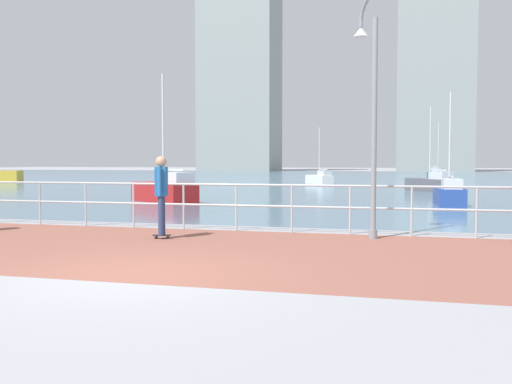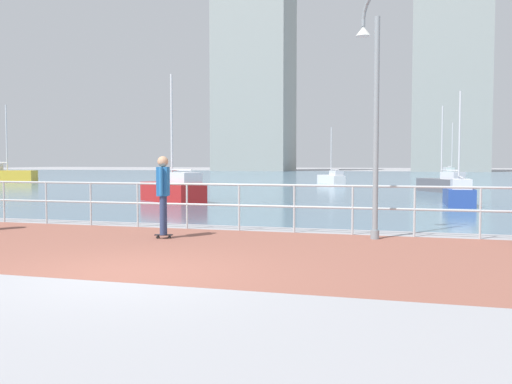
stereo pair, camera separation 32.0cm
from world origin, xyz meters
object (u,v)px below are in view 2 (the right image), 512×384
Objects in this scene: sailboat_gray at (332,178)px; sailboat_navy at (451,176)px; sailboat_blue at (443,184)px; sailboat_yellow at (459,195)px; lamppost at (372,103)px; skateboarder at (163,189)px; sailboat_teal at (174,190)px; sailboat_red at (5,175)px.

sailboat_navy is (9.23, 7.71, 0.07)m from sailboat_gray.
sailboat_navy reaches higher than sailboat_gray.
sailboat_yellow is at bearing -89.00° from sailboat_blue.
lamppost is 2.97× the size of skateboarder.
sailboat_navy is 1.04× the size of sailboat_blue.
sailboat_gray is 0.86× the size of sailboat_navy.
lamppost is at bearing -103.77° from sailboat_yellow.
sailboat_blue is (7.77, -9.99, 0.05)m from sailboat_gray.
sailboat_gray is at bearing 80.63° from sailboat_teal.
sailboat_red is (-23.27, 17.41, 0.10)m from sailboat_teal.
sailboat_gray is 0.98× the size of sailboat_yellow.
sailboat_red is (-36.06, -11.84, 0.13)m from sailboat_navy.
skateboarder is 31.91m from sailboat_gray.
sailboat_teal reaches higher than sailboat_gray.
sailboat_red reaches higher than skateboarder.
sailboat_gray is at bearing -140.15° from sailboat_navy.
sailboat_yellow is at bearing -68.37° from sailboat_gray.
skateboarder is 40.47m from sailboat_navy.
sailboat_yellow is 0.69× the size of sailboat_red.
sailboat_red reaches higher than sailboat_blue.
lamppost reaches higher than sailboat_yellow.
sailboat_yellow is 0.88× the size of sailboat_navy.
sailboat_yellow is at bearing 7.42° from sailboat_teal.
skateboarder is at bearing -45.03° from sailboat_red.
lamppost is 31.14m from sailboat_gray.
sailboat_red is at bearing 134.97° from skateboarder.
sailboat_teal is 31.92m from sailboat_navy.
lamppost reaches higher than sailboat_navy.
lamppost is 1.22× the size of sailboat_yellow.
sailboat_blue is (34.60, -5.86, -0.15)m from sailboat_red.
sailboat_teal is 16.17m from sailboat_blue.
sailboat_blue is at bearing 72.60° from skateboarder.
sailboat_blue reaches higher than sailboat_gray.
sailboat_red is 1.33× the size of sailboat_blue.
sailboat_blue is (-1.46, -17.70, -0.02)m from sailboat_navy.
sailboat_red reaches higher than sailboat_navy.
sailboat_blue reaches higher than skateboarder.
sailboat_red reaches higher than sailboat_yellow.
skateboarder is at bearing -163.35° from lamppost.
lamppost is 0.85× the size of sailboat_red.
sailboat_yellow is 10.05m from sailboat_blue.
sailboat_red is (-32.19, 26.43, -2.41)m from lamppost.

